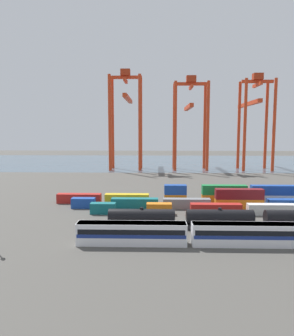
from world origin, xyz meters
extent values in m
plane|color=#4C4944|center=(0.00, 40.00, 0.00)|extent=(420.00, 420.00, 0.00)
cube|color=#475B6B|center=(0.00, 130.37, 0.00)|extent=(400.00, 110.00, 0.01)
cube|color=silver|center=(-16.47, -23.26, 1.95)|extent=(19.25, 3.10, 3.90)
cube|color=navy|center=(-16.47, -23.26, 1.85)|extent=(18.86, 3.14, 0.64)
cube|color=black|center=(-16.47, -23.26, 2.63)|extent=(18.48, 3.13, 0.90)
cube|color=slate|center=(-16.47, -23.26, 3.72)|extent=(19.05, 2.85, 0.36)
cube|color=silver|center=(3.68, -23.26, 1.95)|extent=(19.25, 3.10, 3.90)
cube|color=navy|center=(3.68, -23.26, 1.85)|extent=(18.86, 3.14, 0.64)
cube|color=black|center=(3.68, -23.26, 2.63)|extent=(18.48, 3.13, 0.90)
cube|color=slate|center=(3.68, -23.26, 3.72)|extent=(19.05, 2.85, 0.36)
cube|color=#232326|center=(-15.17, -13.92, 0.55)|extent=(13.50, 2.50, 1.10)
cylinder|color=black|center=(-15.17, -13.92, 2.58)|extent=(13.50, 2.95, 2.95)
cylinder|color=black|center=(-15.17, -13.92, 4.23)|extent=(0.70, 0.70, 0.36)
cube|color=#232326|center=(0.70, -13.92, 0.55)|extent=(13.50, 2.50, 1.10)
cylinder|color=black|center=(0.70, -13.92, 2.58)|extent=(13.50, 2.95, 2.95)
cylinder|color=black|center=(0.70, -13.92, 4.23)|extent=(0.70, 0.70, 0.36)
cube|color=#146066|center=(-25.04, -2.05, 1.30)|extent=(6.04, 2.44, 2.60)
cube|color=orange|center=(-11.48, -2.05, 1.30)|extent=(6.04, 2.44, 2.60)
cube|color=#AD211C|center=(2.08, -2.05, 1.30)|extent=(12.10, 2.44, 2.60)
cube|color=silver|center=(15.64, -2.05, 1.30)|extent=(12.10, 2.44, 2.60)
cube|color=#1C4299|center=(-31.11, 3.62, 1.30)|extent=(6.04, 2.44, 2.60)
cube|color=#146066|center=(-17.74, 3.62, 1.30)|extent=(12.10, 2.44, 2.60)
cube|color=slate|center=(-4.38, 3.62, 1.30)|extent=(12.10, 2.44, 2.60)
cube|color=orange|center=(8.99, 3.62, 1.30)|extent=(12.10, 2.44, 2.60)
cube|color=maroon|center=(8.99, 3.62, 3.90)|extent=(12.10, 2.44, 2.60)
cube|color=#1C4299|center=(22.35, 3.62, 1.30)|extent=(12.10, 2.44, 2.60)
cube|color=#AD211C|center=(-33.59, 9.30, 1.30)|extent=(12.10, 2.44, 2.60)
cube|color=gold|center=(-20.27, 9.30, 1.30)|extent=(12.10, 2.44, 2.60)
cube|color=orange|center=(-6.96, 9.30, 1.30)|extent=(6.04, 2.44, 2.60)
cube|color=#1C4299|center=(-6.96, 9.30, 3.90)|extent=(6.04, 2.44, 2.60)
cube|color=orange|center=(6.36, 9.30, 1.30)|extent=(12.10, 2.44, 2.60)
cube|color=#197538|center=(6.36, 9.30, 3.90)|extent=(12.10, 2.44, 2.60)
cube|color=silver|center=(19.67, 9.30, 1.30)|extent=(12.10, 2.44, 2.60)
cube|color=#1C4299|center=(19.67, 9.30, 3.90)|extent=(12.10, 2.44, 2.60)
cylinder|color=red|center=(-35.59, 84.39, 23.87)|extent=(1.50, 1.50, 47.74)
cylinder|color=red|center=(-20.54, 84.39, 23.87)|extent=(1.50, 1.50, 47.74)
cylinder|color=red|center=(-35.59, 94.95, 23.87)|extent=(1.50, 1.50, 47.74)
cylinder|color=red|center=(-20.54, 94.95, 23.87)|extent=(1.50, 1.50, 47.74)
cube|color=red|center=(-28.06, 89.67, 46.94)|extent=(16.65, 1.20, 1.60)
cube|color=red|center=(-28.06, 89.67, 45.34)|extent=(1.20, 12.16, 1.60)
cube|color=red|center=(-28.06, 103.59, 37.62)|extent=(2.00, 39.78, 2.00)
cube|color=#9F2C14|center=(-28.06, 89.67, 49.34)|extent=(4.80, 4.00, 3.20)
cylinder|color=red|center=(-2.85, 84.55, 22.18)|extent=(1.50, 1.50, 44.36)
cylinder|color=red|center=(13.25, 84.55, 22.18)|extent=(1.50, 1.50, 44.36)
cylinder|color=red|center=(-2.85, 94.79, 22.18)|extent=(1.50, 1.50, 44.36)
cylinder|color=red|center=(13.25, 94.79, 22.18)|extent=(1.50, 1.50, 44.36)
cube|color=red|center=(5.20, 89.67, 43.56)|extent=(17.70, 1.20, 1.60)
cube|color=red|center=(5.20, 89.67, 41.96)|extent=(1.20, 11.84, 1.60)
cube|color=red|center=(5.20, 101.27, 32.72)|extent=(2.00, 33.13, 2.00)
cube|color=#9F2C14|center=(5.20, 89.67, 45.96)|extent=(4.80, 4.00, 3.20)
cylinder|color=red|center=(31.34, 83.79, 22.70)|extent=(1.50, 1.50, 45.40)
cylinder|color=red|center=(45.59, 83.79, 22.70)|extent=(1.50, 1.50, 45.40)
cylinder|color=red|center=(31.34, 95.55, 22.70)|extent=(1.50, 1.50, 45.40)
cylinder|color=red|center=(45.59, 95.55, 22.70)|extent=(1.50, 1.50, 45.40)
cube|color=red|center=(38.46, 89.67, 44.60)|extent=(15.86, 1.20, 1.60)
cube|color=red|center=(38.46, 89.67, 43.00)|extent=(1.20, 13.37, 1.60)
cube|color=red|center=(38.46, 104.04, 34.72)|extent=(2.00, 41.05, 2.00)
cube|color=#9F2C14|center=(38.46, 89.67, 47.00)|extent=(4.80, 4.00, 3.20)
camera|label=1|loc=(-12.16, -78.53, 19.88)|focal=34.71mm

